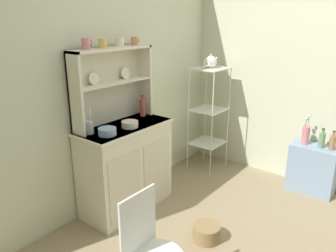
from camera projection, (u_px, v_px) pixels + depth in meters
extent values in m
cube|color=beige|center=(109.00, 81.00, 3.18)|extent=(3.84, 0.05, 2.50)
cube|color=beige|center=(332.00, 77.00, 3.43)|extent=(0.05, 3.84, 2.50)
cube|color=silver|center=(126.00, 167.00, 3.24)|extent=(0.92, 0.42, 0.87)
cube|color=beige|center=(126.00, 186.00, 2.97)|extent=(0.39, 0.01, 0.61)
cube|color=beige|center=(157.00, 170.00, 3.29)|extent=(0.39, 0.01, 0.61)
cube|color=#EEE6CE|center=(124.00, 127.00, 3.11)|extent=(0.95, 0.45, 0.02)
cube|color=beige|center=(108.00, 86.00, 3.11)|extent=(0.88, 0.02, 0.71)
cube|color=silver|center=(75.00, 95.00, 2.75)|extent=(0.02, 0.18, 0.71)
cube|color=silver|center=(145.00, 80.00, 3.38)|extent=(0.02, 0.18, 0.71)
cube|color=silver|center=(113.00, 83.00, 3.05)|extent=(0.84, 0.16, 0.02)
cube|color=silver|center=(112.00, 49.00, 2.96)|extent=(0.88, 0.18, 0.02)
cylinder|color=silver|center=(94.00, 79.00, 2.91)|extent=(0.11, 0.03, 0.11)
cylinder|color=silver|center=(125.00, 73.00, 3.20)|extent=(0.11, 0.03, 0.11)
cylinder|color=silver|center=(212.00, 126.00, 3.83)|extent=(0.01, 0.01, 1.27)
cylinder|color=silver|center=(228.00, 119.00, 4.12)|extent=(0.01, 0.01, 1.27)
cylinder|color=silver|center=(188.00, 121.00, 4.03)|extent=(0.01, 0.01, 1.27)
cylinder|color=silver|center=(205.00, 114.00, 4.32)|extent=(0.01, 0.01, 1.27)
cube|color=silver|center=(210.00, 68.00, 3.87)|extent=(0.41, 0.36, 0.01)
cube|color=silver|center=(209.00, 110.00, 4.03)|extent=(0.41, 0.36, 0.01)
cube|color=silver|center=(207.00, 142.00, 4.16)|extent=(0.41, 0.36, 0.01)
cube|color=#849EBC|center=(313.00, 169.00, 3.61)|extent=(0.28, 0.48, 0.53)
cube|color=white|center=(138.00, 222.00, 2.01)|extent=(0.31, 0.02, 0.40)
cylinder|color=#93754C|center=(206.00, 232.00, 2.85)|extent=(0.24, 0.24, 0.14)
cylinder|color=#D17A84|center=(86.00, 44.00, 2.73)|extent=(0.07, 0.07, 0.09)
torus|color=#D17A84|center=(90.00, 43.00, 2.76)|extent=(0.01, 0.05, 0.05)
cylinder|color=#DBB760|center=(103.00, 43.00, 2.87)|extent=(0.07, 0.07, 0.08)
torus|color=#DBB760|center=(107.00, 43.00, 2.90)|extent=(0.01, 0.05, 0.05)
cylinder|color=silver|center=(120.00, 42.00, 3.02)|extent=(0.08, 0.08, 0.08)
torus|color=silver|center=(124.00, 41.00, 3.05)|extent=(0.01, 0.05, 0.05)
cylinder|color=#C67556|center=(134.00, 41.00, 3.16)|extent=(0.07, 0.07, 0.08)
torus|color=#C67556|center=(137.00, 40.00, 3.19)|extent=(0.01, 0.05, 0.05)
cylinder|color=#8EB2D1|center=(107.00, 132.00, 2.85)|extent=(0.16, 0.16, 0.06)
cylinder|color=silver|center=(130.00, 124.00, 3.05)|extent=(0.16, 0.16, 0.06)
cylinder|color=#B74C47|center=(143.00, 108.00, 3.39)|extent=(0.06, 0.06, 0.17)
cylinder|color=#B74C47|center=(142.00, 98.00, 3.36)|extent=(0.03, 0.03, 0.04)
cylinder|color=#4C382D|center=(142.00, 96.00, 3.35)|extent=(0.03, 0.03, 0.01)
cylinder|color=#B2B7C6|center=(89.00, 128.00, 2.87)|extent=(0.08, 0.08, 0.11)
cylinder|color=silver|center=(91.00, 120.00, 2.84)|extent=(0.03, 0.01, 0.16)
ellipsoid|color=silver|center=(90.00, 110.00, 2.81)|extent=(0.02, 0.01, 0.01)
cylinder|color=silver|center=(91.00, 120.00, 2.84)|extent=(0.02, 0.01, 0.17)
ellipsoid|color=silver|center=(90.00, 110.00, 2.82)|extent=(0.02, 0.01, 0.01)
sphere|color=white|center=(211.00, 62.00, 3.85)|extent=(0.14, 0.14, 0.14)
sphere|color=silver|center=(211.00, 55.00, 3.82)|extent=(0.02, 0.02, 0.02)
cylinder|color=white|center=(215.00, 60.00, 3.92)|extent=(0.09, 0.02, 0.07)
torus|color=white|center=(207.00, 63.00, 3.79)|extent=(0.01, 0.09, 0.09)
cylinder|color=#D17A84|center=(306.00, 135.00, 3.56)|extent=(0.08, 0.08, 0.20)
cylinder|color=#4C844C|center=(306.00, 123.00, 3.53)|extent=(0.00, 0.01, 0.11)
sphere|color=silver|center=(306.00, 119.00, 3.51)|extent=(0.04, 0.04, 0.04)
cylinder|color=#4C844C|center=(308.00, 122.00, 3.52)|extent=(0.00, 0.00, 0.14)
sphere|color=silver|center=(309.00, 116.00, 3.50)|extent=(0.03, 0.03, 0.03)
cylinder|color=#4C844C|center=(306.00, 123.00, 3.53)|extent=(0.00, 0.01, 0.10)
sphere|color=#D17A84|center=(307.00, 119.00, 3.52)|extent=(0.04, 0.04, 0.04)
cylinder|color=#6B8C60|center=(322.00, 140.00, 3.47)|extent=(0.06, 0.06, 0.16)
cylinder|color=#6B8C60|center=(323.00, 131.00, 3.44)|extent=(0.03, 0.03, 0.04)
cylinder|color=#4C382D|center=(324.00, 129.00, 3.43)|extent=(0.03, 0.03, 0.01)
cylinder|color=#99704C|center=(332.00, 143.00, 3.41)|extent=(0.06, 0.06, 0.15)
cylinder|color=#99704C|center=(334.00, 134.00, 3.38)|extent=(0.03, 0.03, 0.04)
cylinder|color=#4C382D|center=(334.00, 131.00, 3.37)|extent=(0.03, 0.03, 0.01)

